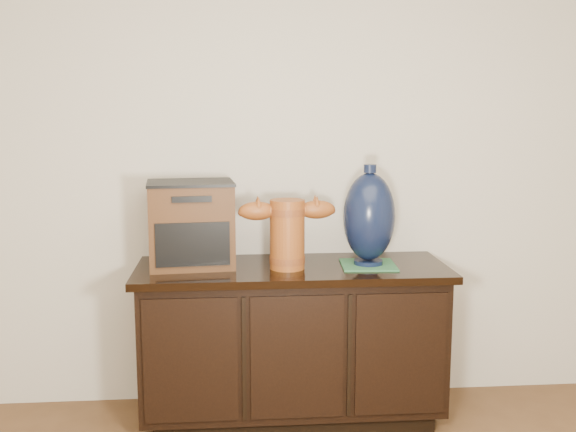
{
  "coord_description": "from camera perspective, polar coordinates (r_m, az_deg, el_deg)",
  "views": [
    {
      "loc": [
        -0.28,
        -0.85,
        1.49
      ],
      "look_at": [
        -0.02,
        2.18,
        1.0
      ],
      "focal_mm": 42.0,
      "sensor_mm": 36.0,
      "label": 1
    }
  ],
  "objects": [
    {
      "name": "spray_can",
      "position": [
        3.34,
        -5.13,
        -2.14
      ],
      "size": [
        0.06,
        0.06,
        0.17
      ],
      "color": "#5E1C10",
      "rests_on": "sideboard"
    },
    {
      "name": "lamp_base",
      "position": [
        3.16,
        6.88,
        -0.1
      ],
      "size": [
        0.26,
        0.26,
        0.47
      ],
      "rotation": [
        0.0,
        0.0,
        -0.06
      ],
      "color": "black",
      "rests_on": "green_mat"
    },
    {
      "name": "terracotta_vessel",
      "position": [
        3.09,
        -0.06,
        -1.19
      ],
      "size": [
        0.45,
        0.18,
        0.32
      ],
      "rotation": [
        0.0,
        0.0,
        0.08
      ],
      "color": "#954B1B",
      "rests_on": "sideboard"
    },
    {
      "name": "room",
      "position": [
        0.91,
        13.09,
        -2.95
      ],
      "size": [
        5.0,
        5.0,
        5.0
      ],
      "color": "#52341C",
      "rests_on": "ground"
    },
    {
      "name": "tv_radio",
      "position": [
        3.17,
        -8.2,
        -0.67
      ],
      "size": [
        0.42,
        0.35,
        0.4
      ],
      "rotation": [
        0.0,
        0.0,
        0.09
      ],
      "color": "#422510",
      "rests_on": "sideboard"
    },
    {
      "name": "green_mat",
      "position": [
        3.2,
        6.8,
        -4.12
      ],
      "size": [
        0.27,
        0.27,
        0.01
      ],
      "primitive_type": "cube",
      "rotation": [
        0.0,
        0.0,
        -0.06
      ],
      "color": "#2B6139",
      "rests_on": "sideboard"
    },
    {
      "name": "sideboard",
      "position": [
        3.27,
        0.34,
        -10.54
      ],
      "size": [
        1.46,
        0.56,
        0.75
      ],
      "color": "black",
      "rests_on": "ground"
    }
  ]
}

